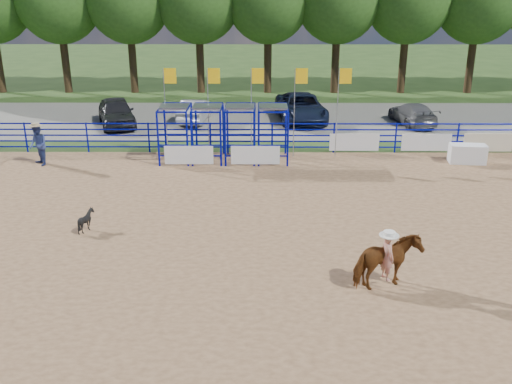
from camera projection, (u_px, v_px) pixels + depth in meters
ground at (278, 240)px, 18.56m from camera, size 120.00×120.00×0.00m
arena_dirt at (278, 240)px, 18.56m from camera, size 30.00×20.00×0.02m
gravel_strip at (270, 120)px, 34.49m from camera, size 40.00×10.00×0.01m
announcer_table at (467, 154)px, 26.20m from camera, size 1.69×0.92×0.86m
horse_and_rider at (387, 259)px, 15.38m from camera, size 2.01×1.47×2.34m
calf at (86, 220)px, 19.09m from camera, size 0.87×0.83×0.74m
spectator_cowboy at (38, 145)px, 25.70m from camera, size 1.13×1.15×1.93m
car_a at (116, 112)px, 32.87m from camera, size 3.27×4.99×1.58m
car_b at (195, 110)px, 33.86m from camera, size 1.78×4.13×1.32m
car_c at (301, 108)px, 34.02m from camera, size 3.10×5.87×1.58m
car_d at (413, 114)px, 33.26m from camera, size 2.30×4.46×1.24m
perimeter_fence at (279, 219)px, 18.30m from camera, size 30.10×20.10×1.50m
chute_assembly at (232, 134)px, 26.41m from camera, size 19.32×2.41×4.20m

